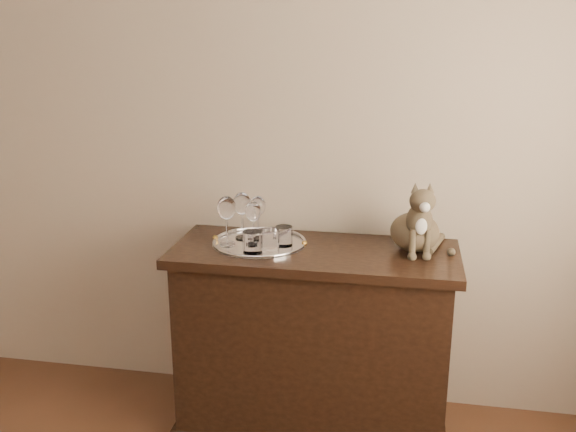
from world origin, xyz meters
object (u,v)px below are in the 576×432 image
Objects in this scene: sideboard at (313,341)px; tray at (259,244)px; wine_glass_a at (242,215)px; tumbler_b at (253,242)px; wine_glass_d at (253,222)px; tumbler_c at (284,236)px; tumbler_a at (270,239)px; wine_glass_c at (227,220)px; wine_glass_b at (258,216)px; cat at (416,214)px.

tray is at bearing 175.89° from sideboard.
wine_glass_a reaches higher than tumbler_b.
wine_glass_d is 2.19× the size of tumbler_c.
tray is 4.66× the size of tumbler_a.
wine_glass_d is at bearing 21.68° from wine_glass_c.
tray is (-0.24, 0.02, 0.43)m from sideboard.
wine_glass_d is at bearing 102.03° from tumbler_b.
tray is 0.15m from wine_glass_a.
tumbler_a is (0.09, -0.17, -0.05)m from wine_glass_b.
tray is 0.14m from wine_glass_b.
tumbler_c is (0.11, 0.11, -0.00)m from tumbler_b.
wine_glass_b is 0.17m from wine_glass_c.
cat is at bearing -3.22° from wine_glass_b.
wine_glass_b is at bearing 118.55° from tumbler_a.
wine_glass_a reaches higher than wine_glass_b.
tumbler_b reaches higher than tray.
cat reaches higher than sideboard.
sideboard is at bearing 24.59° from tumbler_b.
wine_glass_b is at bearing 157.21° from sideboard.
wine_glass_a is at bearing 170.14° from cat.
tumbler_c reaches higher than tray.
cat reaches higher than tumbler_c.
sideboard is 5.83× the size of wine_glass_a.
wine_glass_a reaches higher than tumbler_c.
tray is at bearing 1.96° from wine_glass_d.
sideboard is 0.49m from tumbler_c.
tumbler_c is at bearing 6.54° from wine_glass_c.
wine_glass_a is at bearing 161.53° from tumbler_c.
tumbler_b is (0.13, -0.08, -0.06)m from wine_glass_c.
wine_glass_b is at bearing 91.16° from wine_glass_d.
wine_glass_d is (0.06, -0.05, -0.01)m from wine_glass_a.
tumbler_a is 0.61m from cat.
sideboard is at bearing -4.11° from tray.
tumbler_b is (0.09, -0.18, -0.06)m from wine_glass_a.
wine_glass_d is (0.10, 0.04, -0.01)m from wine_glass_c.
tumbler_b is 0.16m from tumbler_c.
tumbler_b is at bearing -89.42° from tray.
cat is at bearing 12.29° from tumbler_a.
tumbler_c is at bearing 45.96° from tumbler_b.
wine_glass_d is at bearing 174.09° from tumbler_c.
cat is at bearing 4.90° from wine_glass_d.
wine_glass_a is 1.14× the size of wine_glass_b.
sideboard is 0.55m from tumbler_b.
wine_glass_a reaches higher than tumbler_a.
wine_glass_d is 0.14m from tumbler_c.
cat is (0.78, 0.10, 0.04)m from wine_glass_c.
wine_glass_d is at bearing -88.84° from wine_glass_b.
sideboard is at bearing -22.79° from wine_glass_b.
wine_glass_d is 0.68m from cat.
wine_glass_a is 0.21m from tumbler_b.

